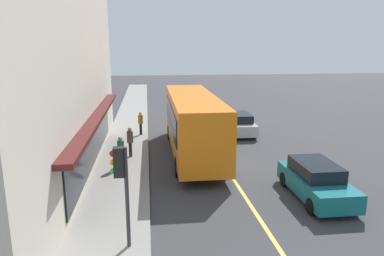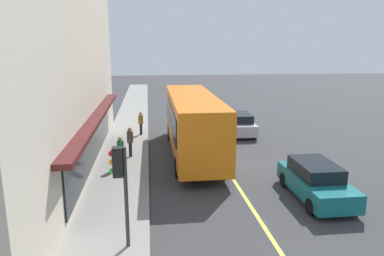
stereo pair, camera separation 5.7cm
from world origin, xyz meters
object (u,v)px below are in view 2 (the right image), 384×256
at_px(pedestrian_near_storefront, 130,139).
at_px(pedestrian_at_corner, 141,121).
at_px(bus, 193,121).
at_px(traffic_light, 120,174).
at_px(pedestrian_by_curb, 121,149).
at_px(car_teal, 316,181).
at_px(car_silver, 239,124).

xyz_separation_m(pedestrian_near_storefront, pedestrian_at_corner, (5.12, -0.51, -0.05)).
distance_m(bus, traffic_light, 10.41).
relative_size(pedestrian_by_curb, pedestrian_at_corner, 1.02).
xyz_separation_m(traffic_light, pedestrian_at_corner, (14.49, -0.34, -1.42)).
relative_size(pedestrian_near_storefront, pedestrian_by_curb, 1.03).
distance_m(pedestrian_near_storefront, pedestrian_by_curb, 1.89).
bearing_deg(car_teal, pedestrian_near_storefront, 51.40).
bearing_deg(bus, traffic_light, 160.88).
bearing_deg(car_teal, pedestrian_at_corner, 32.91).
height_order(traffic_light, car_teal, traffic_light).
bearing_deg(pedestrian_near_storefront, bus, -82.77).
relative_size(car_teal, pedestrian_at_corner, 2.68).
bearing_deg(bus, car_silver, -40.67).
xyz_separation_m(bus, pedestrian_by_curb, (-2.31, 3.97, -0.85)).
bearing_deg(bus, pedestrian_near_storefront, 97.23).
distance_m(car_teal, pedestrian_near_storefront, 10.12).
bearing_deg(pedestrian_at_corner, pedestrian_near_storefront, 174.33).
bearing_deg(traffic_light, car_teal, -68.38).
distance_m(car_teal, car_silver, 11.37).
relative_size(car_teal, car_silver, 0.99).
height_order(pedestrian_by_curb, pedestrian_at_corner, pedestrian_by_curb).
relative_size(car_teal, pedestrian_by_curb, 2.63).
relative_size(traffic_light, pedestrian_at_corner, 1.98).
distance_m(traffic_light, car_silver, 16.29).
xyz_separation_m(bus, pedestrian_at_corner, (4.66, 3.07, -0.87)).
bearing_deg(pedestrian_at_corner, car_teal, -147.09).
xyz_separation_m(bus, car_teal, (-6.76, -4.32, -1.24)).
bearing_deg(car_silver, car_teal, -178.12).
relative_size(bus, car_teal, 2.58).
distance_m(traffic_light, car_teal, 8.51).
height_order(car_teal, pedestrian_by_curb, pedestrian_by_curb).
height_order(car_silver, pedestrian_near_storefront, pedestrian_near_storefront).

